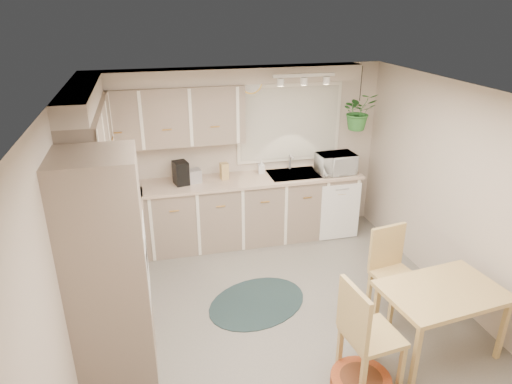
% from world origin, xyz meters
% --- Properties ---
extents(floor, '(4.20, 4.20, 0.00)m').
position_xyz_m(floor, '(0.00, 0.00, 0.00)').
color(floor, slate).
rests_on(floor, ground).
extents(ceiling, '(4.20, 4.20, 0.00)m').
position_xyz_m(ceiling, '(0.00, 0.00, 2.40)').
color(ceiling, silver).
rests_on(ceiling, wall_back).
extents(wall_back, '(4.00, 0.04, 2.40)m').
position_xyz_m(wall_back, '(0.00, 2.10, 1.20)').
color(wall_back, '#BCAC9B').
rests_on(wall_back, floor).
extents(wall_front, '(4.00, 0.04, 2.40)m').
position_xyz_m(wall_front, '(0.00, -2.10, 1.20)').
color(wall_front, '#BCAC9B').
rests_on(wall_front, floor).
extents(wall_left, '(0.04, 4.20, 2.40)m').
position_xyz_m(wall_left, '(-2.00, 0.00, 1.20)').
color(wall_left, '#BCAC9B').
rests_on(wall_left, floor).
extents(wall_right, '(0.04, 4.20, 2.40)m').
position_xyz_m(wall_right, '(2.00, 0.00, 1.20)').
color(wall_right, '#BCAC9B').
rests_on(wall_right, floor).
extents(base_cab_left, '(0.60, 1.85, 0.90)m').
position_xyz_m(base_cab_left, '(-1.70, 0.88, 0.45)').
color(base_cab_left, gray).
rests_on(base_cab_left, floor).
extents(base_cab_back, '(3.60, 0.60, 0.90)m').
position_xyz_m(base_cab_back, '(-0.20, 1.80, 0.45)').
color(base_cab_back, gray).
rests_on(base_cab_back, floor).
extents(counter_left, '(0.64, 1.89, 0.04)m').
position_xyz_m(counter_left, '(-1.69, 0.88, 0.92)').
color(counter_left, tan).
rests_on(counter_left, base_cab_left).
extents(counter_back, '(3.64, 0.64, 0.04)m').
position_xyz_m(counter_back, '(-0.20, 1.79, 0.92)').
color(counter_back, tan).
rests_on(counter_back, base_cab_back).
extents(oven_stack, '(0.65, 0.65, 2.10)m').
position_xyz_m(oven_stack, '(-1.68, -0.38, 1.05)').
color(oven_stack, gray).
rests_on(oven_stack, floor).
extents(wall_oven_face, '(0.02, 0.56, 0.58)m').
position_xyz_m(wall_oven_face, '(-1.35, -0.38, 1.05)').
color(wall_oven_face, white).
rests_on(wall_oven_face, oven_stack).
extents(upper_cab_left, '(0.35, 2.00, 0.75)m').
position_xyz_m(upper_cab_left, '(-1.82, 1.00, 1.83)').
color(upper_cab_left, gray).
rests_on(upper_cab_left, wall_left).
extents(upper_cab_back, '(2.00, 0.35, 0.75)m').
position_xyz_m(upper_cab_back, '(-1.00, 1.93, 1.83)').
color(upper_cab_back, gray).
rests_on(upper_cab_back, wall_back).
extents(soffit_left, '(0.30, 2.00, 0.20)m').
position_xyz_m(soffit_left, '(-1.85, 1.00, 2.30)').
color(soffit_left, '#BCAC9B').
rests_on(soffit_left, wall_left).
extents(soffit_back, '(3.60, 0.30, 0.20)m').
position_xyz_m(soffit_back, '(-0.20, 1.95, 2.30)').
color(soffit_back, '#BCAC9B').
rests_on(soffit_back, wall_back).
extents(cooktop, '(0.52, 0.58, 0.02)m').
position_xyz_m(cooktop, '(-1.68, 0.30, 0.94)').
color(cooktop, white).
rests_on(cooktop, counter_left).
extents(range_hood, '(0.40, 0.60, 0.14)m').
position_xyz_m(range_hood, '(-1.70, 0.30, 1.40)').
color(range_hood, white).
rests_on(range_hood, upper_cab_left).
extents(window_blinds, '(1.40, 0.02, 1.00)m').
position_xyz_m(window_blinds, '(0.70, 2.07, 1.60)').
color(window_blinds, silver).
rests_on(window_blinds, wall_back).
extents(window_frame, '(1.50, 0.02, 1.10)m').
position_xyz_m(window_frame, '(0.70, 2.08, 1.60)').
color(window_frame, silver).
rests_on(window_frame, wall_back).
extents(sink, '(0.70, 0.48, 0.10)m').
position_xyz_m(sink, '(0.70, 1.80, 0.90)').
color(sink, '#AFB1B7').
rests_on(sink, counter_back).
extents(dishwasher_front, '(0.58, 0.02, 0.83)m').
position_xyz_m(dishwasher_front, '(1.30, 1.49, 0.42)').
color(dishwasher_front, white).
rests_on(dishwasher_front, base_cab_back).
extents(track_light_bar, '(0.80, 0.04, 0.04)m').
position_xyz_m(track_light_bar, '(0.70, 1.55, 2.33)').
color(track_light_bar, white).
rests_on(track_light_bar, ceiling).
extents(wall_clock, '(0.30, 0.03, 0.30)m').
position_xyz_m(wall_clock, '(0.15, 2.07, 2.18)').
color(wall_clock, gold).
rests_on(wall_clock, wall_back).
extents(dining_table, '(1.18, 0.85, 0.69)m').
position_xyz_m(dining_table, '(1.30, -0.84, 0.35)').
color(dining_table, tan).
rests_on(dining_table, floor).
extents(chair_left, '(0.53, 0.53, 1.02)m').
position_xyz_m(chair_left, '(0.50, -1.03, 0.51)').
color(chair_left, tan).
rests_on(chair_left, floor).
extents(chair_back, '(0.52, 0.52, 0.97)m').
position_xyz_m(chair_back, '(1.20, -0.22, 0.48)').
color(chair_back, tan).
rests_on(chair_back, floor).
extents(braided_rug, '(1.44, 1.30, 0.01)m').
position_xyz_m(braided_rug, '(-0.21, 0.29, 0.01)').
color(braided_rug, black).
rests_on(braided_rug, floor).
extents(pet_bed, '(0.58, 0.58, 0.12)m').
position_xyz_m(pet_bed, '(0.38, -1.13, 0.06)').
color(pet_bed, '#AD5622').
rests_on(pet_bed, floor).
extents(microwave, '(0.53, 0.31, 0.35)m').
position_xyz_m(microwave, '(1.27, 1.70, 1.11)').
color(microwave, white).
rests_on(microwave, counter_back).
extents(soap_bottle, '(0.10, 0.20, 0.09)m').
position_xyz_m(soap_bottle, '(0.26, 1.95, 0.98)').
color(soap_bottle, white).
rests_on(soap_bottle, counter_back).
extents(hanging_plant, '(0.47, 0.52, 0.40)m').
position_xyz_m(hanging_plant, '(1.55, 1.70, 1.75)').
color(hanging_plant, '#2D6E2C').
rests_on(hanging_plant, ceiling).
extents(coffee_maker, '(0.22, 0.25, 0.31)m').
position_xyz_m(coffee_maker, '(-0.86, 1.80, 1.09)').
color(coffee_maker, black).
rests_on(coffee_maker, counter_back).
extents(toaster, '(0.31, 0.21, 0.17)m').
position_xyz_m(toaster, '(-0.75, 1.82, 1.03)').
color(toaster, '#AFB1B7').
rests_on(toaster, counter_back).
extents(knife_block, '(0.12, 0.12, 0.23)m').
position_xyz_m(knife_block, '(-0.28, 1.85, 1.05)').
color(knife_block, tan).
rests_on(knife_block, counter_back).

